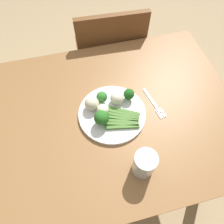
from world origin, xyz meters
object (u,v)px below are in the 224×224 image
water_glass (144,164)px  cauliflower_front (92,103)px  asparagus_bundle (122,119)px  dining_table (107,127)px  chair (109,57)px  broccoli_outer_edge (102,97)px  broccoli_back_right (101,118)px  plate (112,114)px  broccoli_right (129,94)px  cauliflower_back (102,109)px  fork (154,103)px  cauliflower_mid (117,98)px

water_glass → cauliflower_front: bearing=-67.0°
asparagus_bundle → dining_table: bearing=-19.6°
chair → broccoli_outer_edge: 0.58m
broccoli_back_right → plate: bearing=-144.2°
asparagus_bundle → broccoli_back_right: (0.08, -0.00, 0.04)m
asparagus_bundle → broccoli_right: broccoli_right is taller
broccoli_back_right → cauliflower_back: (-0.01, -0.05, -0.02)m
broccoli_outer_edge → fork: size_ratio=0.34×
dining_table → broccoli_outer_edge: (0.01, -0.06, 0.16)m
cauliflower_back → broccoli_back_right: bearing=73.6°
chair → plate: bearing=80.5°
water_glass → chair: bearing=-95.0°
asparagus_bundle → broccoli_outer_edge: size_ratio=2.81×
plate → broccoli_back_right: broccoli_back_right is taller
chair → asparagus_bundle: bearing=84.3°
broccoli_back_right → cauliflower_back: bearing=-106.4°
plate → broccoli_right: size_ratio=4.98×
broccoli_back_right → cauliflower_mid: 0.12m
plate → cauliflower_front: cauliflower_front is taller
dining_table → cauliflower_mid: 0.17m
dining_table → broccoli_outer_edge: 0.17m
chair → water_glass: size_ratio=7.70×
cauliflower_mid → cauliflower_back: 0.08m
cauliflower_back → cauliflower_front: bearing=-44.0°
asparagus_bundle → cauliflower_front: cauliflower_front is taller
broccoli_back_right → cauliflower_front: (0.02, -0.08, -0.01)m
plate → broccoli_back_right: size_ratio=3.88×
asparagus_bundle → broccoli_right: bearing=-97.2°
plate → water_glass: size_ratio=2.47×
cauliflower_mid → water_glass: size_ratio=0.50×
chair → cauliflower_back: (0.16, 0.54, 0.27)m
broccoli_right → broccoli_back_right: bearing=32.6°
plate → water_glass: 0.26m
plate → broccoli_outer_edge: (0.03, -0.07, 0.04)m
dining_table → plate: bearing=161.7°
cauliflower_back → dining_table: bearing=167.4°
asparagus_bundle → water_glass: bearing=118.3°
cauliflower_mid → cauliflower_front: 0.11m
chair → asparagus_bundle: chair is taller
cauliflower_front → broccoli_back_right: bearing=105.1°
dining_table → broccoli_right: bearing=-157.6°
broccoli_outer_edge → asparagus_bundle: bearing=118.8°
broccoli_back_right → fork: size_ratio=0.43×
plate → cauliflower_back: size_ratio=5.61×
dining_table → water_glass: bearing=105.7°
broccoli_outer_edge → plate: bearing=112.3°
cauliflower_mid → fork: cauliflower_mid is taller
asparagus_bundle → cauliflower_mid: (-0.00, -0.09, 0.02)m
plate → broccoli_right: bearing=-149.4°
broccoli_right → dining_table: bearing=22.4°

